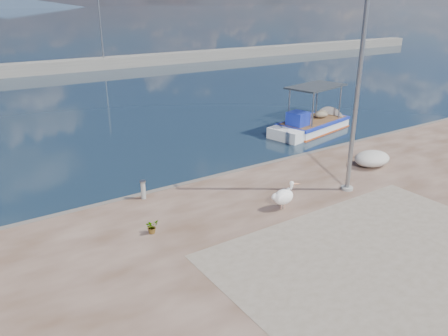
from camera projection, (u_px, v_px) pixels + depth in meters
ground at (292, 243)px, 13.56m from camera, size 1400.00×1400.00×0.00m
quay_patch at (397, 265)px, 11.56m from camera, size 9.00×7.00×0.01m
breakwater at (28, 69)px, 44.46m from camera, size 120.00×2.20×7.50m
boat_right at (313, 127)px, 25.32m from camera, size 6.62×3.32×3.05m
pelican at (284, 196)px, 14.53m from camera, size 1.03×0.69×0.98m
lamp_post at (356, 102)px, 15.05m from camera, size 0.44×0.96×7.00m
bollard_near at (143, 189)px, 15.34m from camera, size 0.22×0.22×0.68m
potted_plant at (152, 226)px, 13.10m from camera, size 0.46×0.42×0.43m
net_pile_d at (372, 159)px, 18.46m from camera, size 1.66×1.25×0.62m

